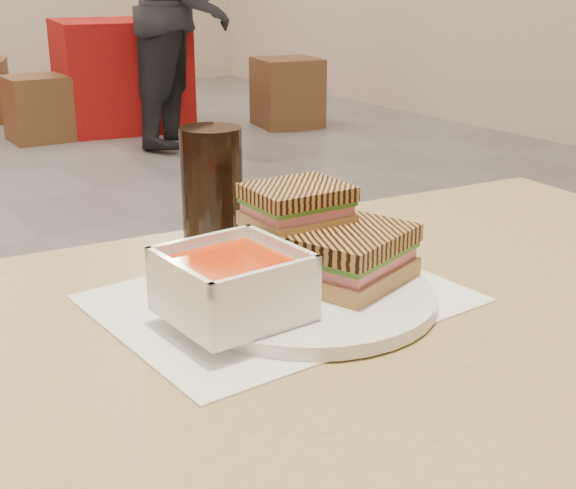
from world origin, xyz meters
TOP-DOWN VIEW (x-y plane):
  - main_table at (0.03, -2.05)m, footprint 1.27×0.82m
  - tray_liner at (0.01, -1.98)m, footprint 0.38×0.30m
  - plate at (0.03, -2.01)m, footprint 0.27×0.27m
  - soup_bowl at (-0.07, -2.02)m, footprint 0.13×0.13m
  - panini_lower at (0.08, -2.01)m, footprint 0.16×0.15m
  - panini_upper at (0.06, -1.95)m, footprint 0.11×0.09m
  - cola_glass at (0.02, -1.81)m, footprint 0.08×0.08m
  - bg_table_1 at (1.83, 2.84)m, footprint 1.01×1.01m
  - bg_chair_1l at (1.16, 2.69)m, footprint 0.39×0.39m
  - bg_chair_1r at (2.85, 2.19)m, footprint 0.52×0.52m
  - patron_b at (1.96, 2.04)m, footprint 1.08×1.07m

SIDE VIEW (x-z plane):
  - bg_chair_1l at x=1.16m, z-range 0.00..0.43m
  - bg_chair_1r at x=2.85m, z-range 0.00..0.49m
  - bg_table_1 at x=1.83m, z-range 0.00..0.76m
  - main_table at x=0.03m, z-range 0.26..1.01m
  - tray_liner at x=0.01m, z-range 0.75..0.75m
  - plate at x=0.03m, z-range 0.75..0.77m
  - soup_bowl at x=-0.07m, z-range 0.76..0.83m
  - panini_lower at x=0.08m, z-range 0.77..0.83m
  - cola_glass at x=0.02m, z-range 0.75..0.91m
  - panini_upper at x=0.06m, z-range 0.82..0.87m
  - patron_b at x=1.96m, z-range 0.00..1.76m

